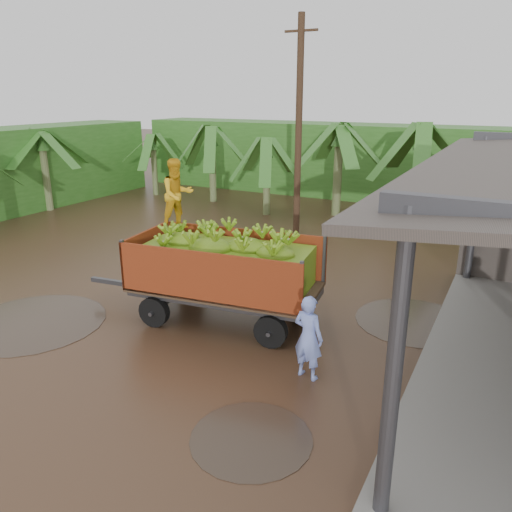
{
  "coord_description": "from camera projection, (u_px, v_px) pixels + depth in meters",
  "views": [
    {
      "loc": [
        6.26,
        -8.85,
        5.08
      ],
      "look_at": [
        1.14,
        0.76,
        1.51
      ],
      "focal_mm": 35.0,
      "sensor_mm": 36.0,
      "label": 1
    }
  ],
  "objects": [
    {
      "name": "ground",
      "position": [
        198.0,
        318.0,
        11.8
      ],
      "size": [
        100.0,
        100.0,
        0.0
      ],
      "primitive_type": "plane",
      "color": "black",
      "rests_on": "ground"
    },
    {
      "name": "hedge_north",
      "position": [
        342.0,
        160.0,
        25.55
      ],
      "size": [
        22.0,
        3.0,
        3.6
      ],
      "primitive_type": "cube",
      "color": "#2D661E",
      "rests_on": "ground"
    },
    {
      "name": "banana_trailer",
      "position": [
        224.0,
        267.0,
        11.36
      ],
      "size": [
        5.96,
        2.58,
        3.64
      ],
      "rotation": [
        0.0,
        0.0,
        0.13
      ],
      "color": "#BB401A",
      "rests_on": "ground"
    },
    {
      "name": "man_blue",
      "position": [
        308.0,
        337.0,
        9.13
      ],
      "size": [
        0.66,
        0.5,
        1.64
      ],
      "primitive_type": "imported",
      "rotation": [
        0.0,
        0.0,
        2.95
      ],
      "color": "#7E92E6",
      "rests_on": "ground"
    },
    {
      "name": "utility_pole",
      "position": [
        299.0,
        128.0,
        17.71
      ],
      "size": [
        1.2,
        0.24,
        7.63
      ],
      "color": "#47301E",
      "rests_on": "ground"
    },
    {
      "name": "banana_plants",
      "position": [
        217.0,
        182.0,
        18.97
      ],
      "size": [
        24.43,
        20.3,
        4.09
      ],
      "color": "#2D661E",
      "rests_on": "ground"
    }
  ]
}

